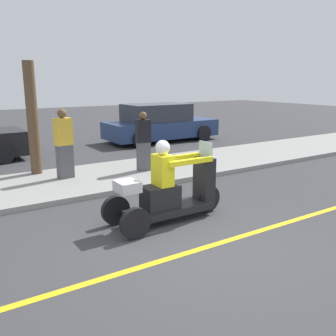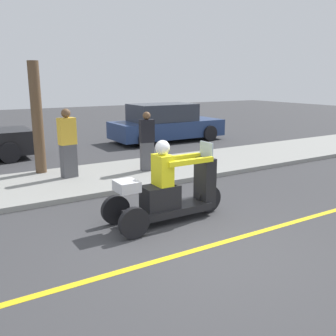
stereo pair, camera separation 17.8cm
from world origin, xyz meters
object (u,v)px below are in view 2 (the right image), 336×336
(parked_car_lot_right, at_px, (166,124))
(tree_trunk, at_px, (37,118))
(spectator_end_of_line, at_px, (68,145))
(motorcycle_trike, at_px, (169,193))
(spectator_with_child, at_px, (147,142))

(parked_car_lot_right, xyz_separation_m, tree_trunk, (-5.85, -3.30, 0.82))
(tree_trunk, bearing_deg, spectator_end_of_line, -60.67)
(tree_trunk, bearing_deg, parked_car_lot_right, 29.38)
(spectator_end_of_line, distance_m, parked_car_lot_right, 6.80)
(motorcycle_trike, bearing_deg, parked_car_lot_right, 59.30)
(spectator_with_child, xyz_separation_m, spectator_end_of_line, (-2.02, 0.39, 0.07))
(spectator_end_of_line, xyz_separation_m, tree_trunk, (-0.49, 0.88, 0.60))
(motorcycle_trike, distance_m, parked_car_lot_right, 9.05)
(parked_car_lot_right, bearing_deg, spectator_end_of_line, -142.09)
(motorcycle_trike, bearing_deg, tree_trunk, 105.36)
(spectator_with_child, xyz_separation_m, tree_trunk, (-2.51, 1.27, 0.67))
(parked_car_lot_right, relative_size, tree_trunk, 1.63)
(spectator_with_child, relative_size, parked_car_lot_right, 0.34)
(spectator_end_of_line, xyz_separation_m, parked_car_lot_right, (5.36, 4.17, -0.22))
(parked_car_lot_right, height_order, tree_trunk, tree_trunk)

